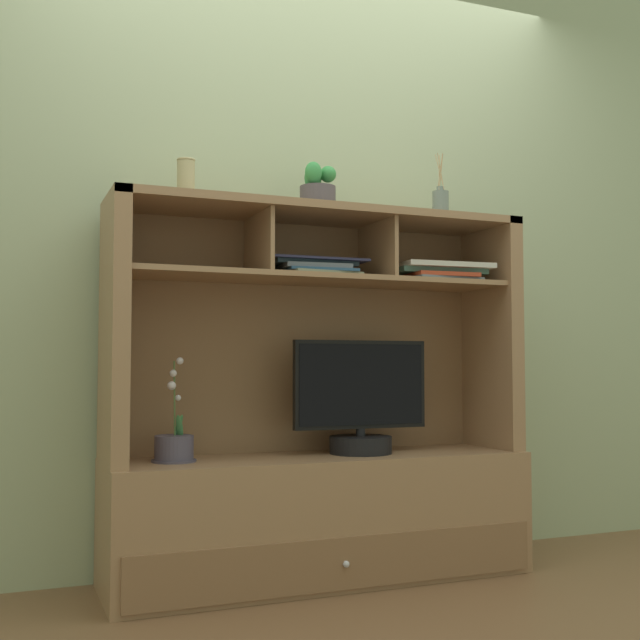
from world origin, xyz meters
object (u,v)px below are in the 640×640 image
at_px(diffuser_bottle, 440,204).
at_px(potted_succulent, 318,192).
at_px(ceramic_vase, 186,180).
at_px(magazine_stack_centre, 440,272).
at_px(potted_orchid, 174,447).
at_px(media_console, 319,467).
at_px(tv_monitor, 361,408).
at_px(magazine_stack_left, 314,268).

bearing_deg(diffuser_bottle, potted_succulent, 174.33).
relative_size(diffuser_bottle, ceramic_vase, 1.74).
bearing_deg(magazine_stack_centre, potted_orchid, 177.74).
bearing_deg(potted_succulent, media_console, -90.92).
xyz_separation_m(media_console, ceramic_vase, (-0.53, 0.01, 1.07)).
distance_m(magazine_stack_centre, diffuser_bottle, 0.29).
relative_size(media_console, tv_monitor, 2.91).
relative_size(media_console, potted_orchid, 4.34).
distance_m(potted_orchid, ceramic_vase, 0.97).
relative_size(magazine_stack_centre, potted_succulent, 2.13).
xyz_separation_m(magazine_stack_left, potted_succulent, (0.02, 0.01, 0.30)).
height_order(potted_orchid, diffuser_bottle, diffuser_bottle).
bearing_deg(ceramic_vase, potted_orchid, -158.36).
distance_m(magazine_stack_left, ceramic_vase, 0.59).
relative_size(magazine_stack_centre, diffuser_bottle, 1.49).
height_order(media_console, tv_monitor, media_console).
relative_size(tv_monitor, potted_orchid, 1.49).
height_order(potted_succulent, ceramic_vase, potted_succulent).
bearing_deg(magazine_stack_left, potted_orchid, -178.86).
xyz_separation_m(potted_orchid, ceramic_vase, (0.04, 0.01, 0.97)).
xyz_separation_m(media_console, tv_monitor, (0.17, -0.02, 0.22)).
bearing_deg(media_console, tv_monitor, -7.26).
xyz_separation_m(potted_orchid, potted_succulent, (0.56, 0.02, 0.97)).
xyz_separation_m(tv_monitor, diffuser_bottle, (0.36, -0.01, 0.83)).
height_order(tv_monitor, magazine_stack_centre, magazine_stack_centre).
bearing_deg(magazine_stack_left, ceramic_vase, 179.55).
relative_size(magazine_stack_left, magazine_stack_centre, 1.01).
bearing_deg(magazine_stack_centre, media_console, 174.32).
xyz_separation_m(tv_monitor, magazine_stack_centre, (0.34, -0.03, 0.54)).
relative_size(tv_monitor, magazine_stack_centre, 1.37).
distance_m(magazine_stack_left, magazine_stack_centre, 0.53).
distance_m(potted_orchid, diffuser_bottle, 1.45).
bearing_deg(media_console, diffuser_bottle, -3.90).
bearing_deg(tv_monitor, media_console, 172.74).
bearing_deg(potted_orchid, diffuser_bottle, -1.44).
distance_m(media_console, potted_orchid, 0.57).
distance_m(potted_orchid, potted_succulent, 1.12).
xyz_separation_m(diffuser_bottle, potted_succulent, (-0.53, 0.05, 0.02)).
bearing_deg(potted_succulent, magazine_stack_centre, -7.50).
bearing_deg(ceramic_vase, tv_monitor, -2.27).
height_order(media_console, potted_orchid, media_console).
height_order(tv_monitor, ceramic_vase, ceramic_vase).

